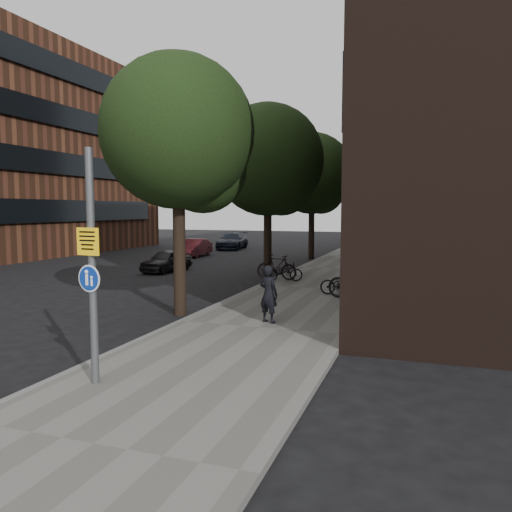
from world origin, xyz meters
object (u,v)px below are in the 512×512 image
at_px(signpost, 92,266).
at_px(parked_bike_facade_near, 342,283).
at_px(pedestrian, 268,294).
at_px(parked_car_near, 167,261).

height_order(signpost, parked_bike_facade_near, signpost).
relative_size(signpost, parked_bike_facade_near, 2.59).
xyz_separation_m(pedestrian, parked_bike_facade_near, (1.15, 4.96, -0.36)).
relative_size(signpost, pedestrian, 2.63).
height_order(pedestrian, parked_bike_facade_near, pedestrian).
height_order(pedestrian, parked_car_near, pedestrian).
bearing_deg(pedestrian, parked_bike_facade_near, -83.19).
relative_size(parked_bike_facade_near, parked_car_near, 0.48).
distance_m(signpost, parked_car_near, 16.51).
xyz_separation_m(signpost, pedestrian, (1.45, 5.35, -1.26)).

